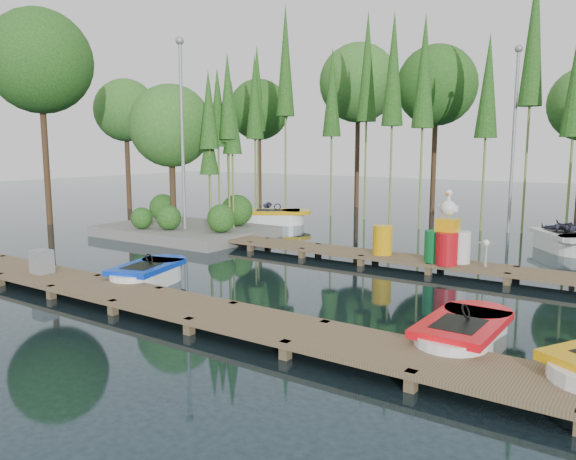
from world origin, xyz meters
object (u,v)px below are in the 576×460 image
Objects in this scene: island at (183,152)px; drum_cluster at (447,242)px; utility_cabinet at (42,262)px; yellow_barrel at (383,240)px; boat_blue at (148,275)px; boat_red at (463,337)px; boat_yellow_far at (275,217)px.

drum_cluster is (10.71, -0.94, -2.30)m from island.
yellow_barrel is at bearing 49.71° from utility_cabinet.
boat_red reaches higher than boat_blue.
island is at bearing 109.92° from utility_cabinet.
boat_blue is 11.33m from boat_yellow_far.
island is 3.41× the size of drum_cluster.
island reaches higher than boat_blue.
island reaches higher than boat_red.
boat_yellow_far is at bearing 137.90° from boat_red.
yellow_barrel is 0.43× the size of drum_cluster.
boat_blue is 1.04× the size of boat_red.
island is 9.13m from yellow_barrel.
boat_yellow_far is at bearing 145.67° from yellow_barrel.
boat_red is 3.06× the size of yellow_barrel.
boat_blue is at bearing -136.90° from drum_cluster.
yellow_barrel is (5.93, 7.00, 0.13)m from utility_cabinet.
boat_red is 4.47× the size of utility_cabinet.
boat_blue is at bearing 34.57° from utility_cabinet.
yellow_barrel is at bearing -47.06° from boat_yellow_far.
boat_yellow_far reaches higher than utility_cabinet.
boat_red is at bearing -54.01° from yellow_barrel.
boat_red is at bearing -68.59° from drum_cluster.
boat_blue is 7.89m from boat_red.
utility_cabinet is (2.82, -7.79, -2.59)m from island.
yellow_barrel reaches higher than boat_blue.
island reaches higher than yellow_barrel.
boat_yellow_far is 1.63× the size of drum_cluster.
yellow_barrel is (8.76, -0.79, -2.46)m from island.
boat_blue is 1.36× the size of drum_cluster.
boat_yellow_far is (-3.79, 10.68, 0.07)m from boat_blue.
yellow_barrel is (7.57, -5.17, 0.41)m from boat_yellow_far.
drum_cluster is (9.52, -5.32, 0.57)m from boat_yellow_far.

